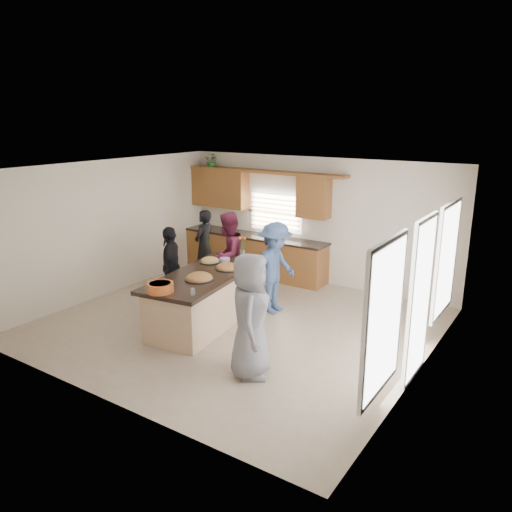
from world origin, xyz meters
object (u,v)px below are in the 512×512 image
Objects in this scene: salad_bowl at (160,287)px; woman_left_back at (204,245)px; woman_right_back at (275,268)px; woman_left_mid at (228,255)px; woman_left_front at (171,267)px; island at (206,299)px; woman_right_front at (250,316)px.

woman_left_back is at bearing 118.15° from salad_bowl.
salad_bowl is 0.24× the size of woman_right_back.
woman_right_back is at bearing 73.33° from woman_left_mid.
woman_left_back reaches higher than woman_left_front.
woman_right_back is at bearing 48.75° from island.
woman_left_mid is 1.26m from woman_right_back.
woman_left_back is (-1.69, 3.15, -0.23)m from salad_bowl.
island is 2.12m from woman_right_front.
island is 1.30m from salad_bowl.
salad_bowl is 0.23× the size of woman_right_front.
woman_left_mid is at bearing 101.72° from salad_bowl.
woman_right_front is (1.71, 0.03, -0.11)m from salad_bowl.
salad_bowl is at bearing 166.70° from woman_right_back.
woman_left_front is at bearing 118.02° from woman_right_back.
woman_left_back is (-1.66, 1.99, 0.35)m from island.
woman_right_front is (2.86, -1.45, 0.12)m from woman_left_front.
woman_right_front is at bearing 30.28° from woman_left_front.
salad_bowl is 2.56m from woman_left_mid.
woman_left_back is at bearing 74.87° from woman_right_back.
woman_left_front is at bearing 9.84° from woman_left_back.
salad_bowl is at bearing 4.97° from woman_left_front.
woman_left_back reaches higher than salad_bowl.
woman_left_front is 0.91× the size of woman_right_back.
woman_left_mid is (1.17, -0.65, 0.09)m from woman_left_back.
woman_left_mid is (-0.49, 1.33, 0.44)m from island.
woman_right_back reaches higher than salad_bowl.
woman_right_front reaches higher than woman_left_front.
woman_right_front is (1.73, -1.13, 0.47)m from island.
woman_left_front is at bearing 156.51° from island.
woman_right_front reaches higher than island.
woman_left_mid is at bearing 102.38° from island.
woman_right_front reaches higher than woman_right_back.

